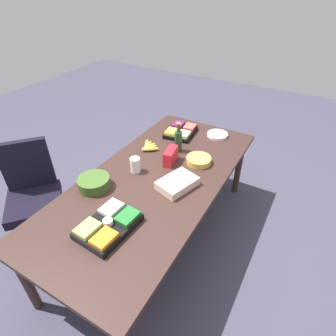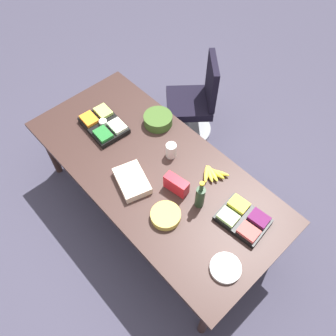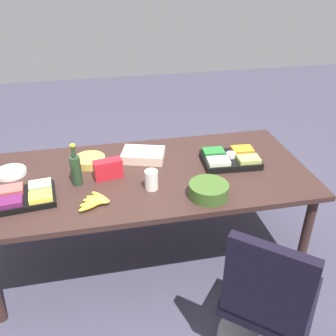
{
  "view_description": "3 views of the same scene",
  "coord_description": "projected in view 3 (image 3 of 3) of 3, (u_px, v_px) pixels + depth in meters",
  "views": [
    {
      "loc": [
        -1.59,
        -1.04,
        2.22
      ],
      "look_at": [
        0.13,
        -0.06,
        0.8
      ],
      "focal_mm": 29.59,
      "sensor_mm": 36.0,
      "label": 1
    },
    {
      "loc": [
        1.27,
        -1.0,
        3.06
      ],
      "look_at": [
        0.11,
        0.07,
        0.8
      ],
      "focal_mm": 35.96,
      "sensor_mm": 36.0,
      "label": 2
    },
    {
      "loc": [
        0.32,
        2.3,
        2.15
      ],
      "look_at": [
        -0.14,
        0.05,
        0.81
      ],
      "focal_mm": 39.68,
      "sensor_mm": 36.0,
      "label": 3
    }
  ],
  "objects": [
    {
      "name": "sheet_cake",
      "position": [
        143.0,
        155.0,
        2.88
      ],
      "size": [
        0.37,
        0.3,
        0.07
      ],
      "primitive_type": "cube",
      "rotation": [
        0.0,
        0.0,
        -0.3
      ],
      "color": "beige",
      "rests_on": "conference_table"
    },
    {
      "name": "fruit_platter",
      "position": [
        27.0,
        196.0,
        2.4
      ],
      "size": [
        0.39,
        0.32,
        0.07
      ],
      "color": "black",
      "rests_on": "conference_table"
    },
    {
      "name": "chip_bowl",
      "position": [
        90.0,
        161.0,
        2.82
      ],
      "size": [
        0.25,
        0.25,
        0.06
      ],
      "primitive_type": "cylinder",
      "rotation": [
        0.0,
        0.0,
        -0.07
      ],
      "color": "gold",
      "rests_on": "conference_table"
    },
    {
      "name": "salad_bowl",
      "position": [
        209.0,
        190.0,
        2.44
      ],
      "size": [
        0.29,
        0.29,
        0.09
      ],
      "primitive_type": "cylinder",
      "rotation": [
        0.0,
        0.0,
        -0.11
      ],
      "color": "#3B5B23",
      "rests_on": "conference_table"
    },
    {
      "name": "banana_bunch",
      "position": [
        96.0,
        201.0,
        2.37
      ],
      "size": [
        0.21,
        0.22,
        0.04
      ],
      "color": "yellow",
      "rests_on": "conference_table"
    },
    {
      "name": "conference_table",
      "position": [
        148.0,
        181.0,
        2.74
      ],
      "size": [
        2.36,
        1.09,
        0.75
      ],
      "color": "#36221E",
      "rests_on": "ground"
    },
    {
      "name": "mayo_jar",
      "position": [
        151.0,
        180.0,
        2.51
      ],
      "size": [
        0.11,
        0.11,
        0.14
      ],
      "primitive_type": "cylinder",
      "rotation": [
        0.0,
        0.0,
        -0.25
      ],
      "color": "white",
      "rests_on": "conference_table"
    },
    {
      "name": "ground_plane",
      "position": [
        150.0,
        250.0,
        3.09
      ],
      "size": [
        10.0,
        10.0,
        0.0
      ],
      "primitive_type": "plane",
      "color": "#3E3C4E"
    },
    {
      "name": "chip_bag_red",
      "position": [
        108.0,
        169.0,
        2.63
      ],
      "size": [
        0.21,
        0.11,
        0.14
      ],
      "primitive_type": "cube",
      "rotation": [
        0.0,
        0.0,
        0.17
      ],
      "color": "red",
      "rests_on": "conference_table"
    },
    {
      "name": "veggie_tray",
      "position": [
        230.0,
        159.0,
        2.83
      ],
      "size": [
        0.44,
        0.33,
        0.09
      ],
      "color": "black",
      "rests_on": "conference_table"
    },
    {
      "name": "office_chair",
      "position": [
        267.0,
        310.0,
        2.11
      ],
      "size": [
        0.68,
        0.68,
        0.99
      ],
      "color": "gray",
      "rests_on": "ground"
    },
    {
      "name": "paper_plate_stack",
      "position": [
        11.0,
        172.0,
        2.7
      ],
      "size": [
        0.25,
        0.25,
        0.03
      ],
      "primitive_type": "cylinder",
      "rotation": [
        0.0,
        0.0,
        -0.17
      ],
      "color": "white",
      "rests_on": "conference_table"
    },
    {
      "name": "wine_bottle",
      "position": [
        76.0,
        169.0,
        2.53
      ],
      "size": [
        0.08,
        0.08,
        0.31
      ],
      "color": "#243D25",
      "rests_on": "conference_table"
    }
  ]
}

